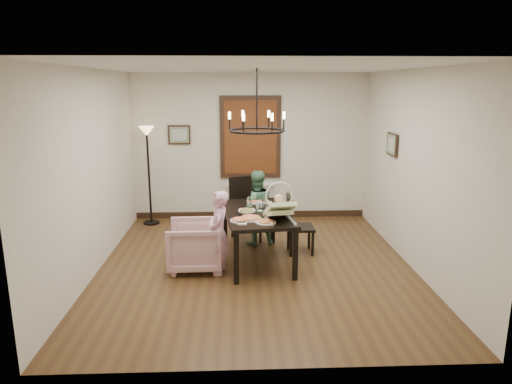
{
  "coord_description": "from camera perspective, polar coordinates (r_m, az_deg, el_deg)",
  "views": [
    {
      "loc": [
        -0.26,
        -6.24,
        2.58
      ],
      "look_at": [
        0.01,
        0.23,
        1.05
      ],
      "focal_mm": 32.0,
      "sensor_mm": 36.0,
      "label": 1
    }
  ],
  "objects": [
    {
      "name": "chandelier",
      "position": [
        6.45,
        0.09,
        7.7
      ],
      "size": [
        0.8,
        0.8,
        0.04
      ],
      "primitive_type": "torus",
      "color": "black",
      "rests_on": "room_shell"
    },
    {
      "name": "radiator",
      "position": [
        9.0,
        -0.68,
        -1.04
      ],
      "size": [
        0.92,
        0.12,
        0.62
      ],
      "primitive_type": null,
      "color": "silver",
      "rests_on": "room_shell"
    },
    {
      "name": "picture_right",
      "position": [
        7.61,
        16.64,
        5.73
      ],
      "size": [
        0.03,
        0.42,
        0.36
      ],
      "primitive_type": "cube",
      "rotation": [
        0.0,
        0.0,
        1.57
      ],
      "color": "black",
      "rests_on": "room_shell"
    },
    {
      "name": "pizza_platter",
      "position": [
        6.29,
        -0.7,
        -3.3
      ],
      "size": [
        0.3,
        0.3,
        0.04
      ],
      "primitive_type": "cylinder",
      "color": "tan",
      "rests_on": "dining_table"
    },
    {
      "name": "chair_right",
      "position": [
        7.13,
        5.6,
        -4.02
      ],
      "size": [
        0.41,
        0.41,
        0.93
      ],
      "primitive_type": null,
      "rotation": [
        0.0,
        0.0,
        1.58
      ],
      "color": "black",
      "rests_on": "room_shell"
    },
    {
      "name": "elderly_woman",
      "position": [
        6.35,
        -4.63,
        -5.97
      ],
      "size": [
        0.25,
        0.37,
        0.98
      ],
      "primitive_type": "imported",
      "rotation": [
        0.0,
        0.0,
        -1.63
      ],
      "color": "#DA99B5",
      "rests_on": "room_shell"
    },
    {
      "name": "room_shell",
      "position": [
        6.71,
        -0.16,
        3.18
      ],
      "size": [
        4.51,
        5.0,
        2.81
      ],
      "color": "#492D19",
      "rests_on": "ground"
    },
    {
      "name": "seated_man",
      "position": [
        7.48,
        -0.0,
        -2.76
      ],
      "size": [
        0.57,
        0.49,
        1.02
      ],
      "primitive_type": "imported",
      "rotation": [
        0.0,
        0.0,
        3.37
      ],
      "color": "#4A7D58",
      "rests_on": "room_shell"
    },
    {
      "name": "dining_table",
      "position": [
        6.7,
        0.09,
        -3.21
      ],
      "size": [
        1.11,
        1.73,
        0.76
      ],
      "rotation": [
        0.0,
        0.0,
        0.12
      ],
      "color": "black",
      "rests_on": "room_shell"
    },
    {
      "name": "picture_back",
      "position": [
        8.82,
        -9.57,
        7.07
      ],
      "size": [
        0.42,
        0.03,
        0.36
      ],
      "primitive_type": "cube",
      "color": "black",
      "rests_on": "room_shell"
    },
    {
      "name": "drinking_glass",
      "position": [
        6.85,
        1.37,
        -1.54
      ],
      "size": [
        0.06,
        0.06,
        0.13
      ],
      "primitive_type": "cylinder",
      "color": "silver",
      "rests_on": "dining_table"
    },
    {
      "name": "floor_lamp",
      "position": [
        8.71,
        -13.22,
        1.83
      ],
      "size": [
        0.3,
        0.3,
        1.8
      ],
      "primitive_type": null,
      "color": "black",
      "rests_on": "room_shell"
    },
    {
      "name": "chair_far",
      "position": [
        7.66,
        -1.27,
        -2.16
      ],
      "size": [
        0.58,
        0.58,
        1.08
      ],
      "primitive_type": null,
      "rotation": [
        0.0,
        0.0,
        0.25
      ],
      "color": "black",
      "rests_on": "room_shell"
    },
    {
      "name": "window_blinds",
      "position": [
        8.75,
        -0.7,
        6.88
      ],
      "size": [
        1.0,
        0.03,
        1.4
      ],
      "primitive_type": "cube",
      "color": "brown",
      "rests_on": "room_shell"
    },
    {
      "name": "armchair",
      "position": [
        6.59,
        -7.68,
        -6.61
      ],
      "size": [
        0.78,
        0.76,
        0.7
      ],
      "primitive_type": "imported",
      "rotation": [
        0.0,
        0.0,
        -1.55
      ],
      "color": "#D9A6A7",
      "rests_on": "room_shell"
    },
    {
      "name": "baby_bouncer",
      "position": [
        6.21,
        2.94,
        -1.96
      ],
      "size": [
        0.49,
        0.62,
        0.37
      ],
      "primitive_type": null,
      "rotation": [
        0.0,
        0.0,
        0.16
      ],
      "color": "beige",
      "rests_on": "dining_table"
    },
    {
      "name": "salad_bowl",
      "position": [
        6.55,
        -1.15,
        -2.49
      ],
      "size": [
        0.3,
        0.3,
        0.07
      ],
      "primitive_type": "imported",
      "color": "white",
      "rests_on": "dining_table"
    }
  ]
}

